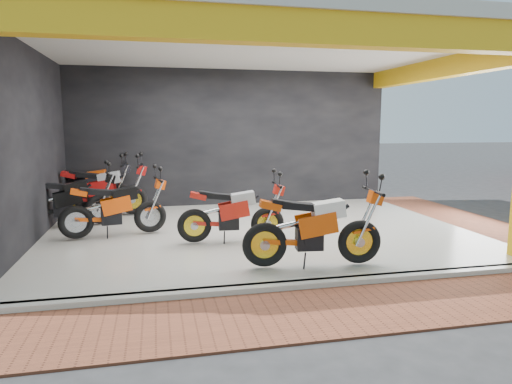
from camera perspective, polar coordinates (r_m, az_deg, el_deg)
The scene contains 16 objects.
ground at distance 7.11m, azimuth 3.81°, elevation -9.13°, with size 80.00×80.00×0.00m, color #2D2D30.
showroom_floor at distance 8.97m, azimuth 0.23°, elevation -5.05°, with size 8.00×6.00×0.10m, color silver.
showroom_ceiling at distance 8.83m, azimuth 0.24°, elevation 17.94°, with size 8.40×6.40×0.20m, color beige.
back_wall at distance 11.77m, azimuth -3.11°, elevation 6.54°, with size 8.20×0.20×3.50m, color black.
left_wall at distance 8.79m, azimuth -26.95°, elevation 4.96°, with size 0.20×6.20×3.50m, color black.
header_beam_front at distance 5.94m, azimuth 7.01°, elevation 19.58°, with size 8.40×0.30×0.40m, color gold.
header_beam_right at distance 10.42m, azimuth 22.96°, elevation 14.18°, with size 0.30×6.40×0.40m, color gold.
floor_kerb at distance 6.18m, azimuth 6.52°, elevation -11.46°, with size 8.00×0.20×0.10m, color silver.
paver_front at distance 5.51m, azimuth 9.23°, elevation -14.44°, with size 9.00×1.40×0.03m, color brown.
paver_right at distance 11.04m, azimuth 25.36°, elevation -3.48°, with size 1.40×7.00×0.03m, color brown.
moto_hero at distance 6.80m, azimuth 12.87°, elevation -3.54°, with size 2.16×0.80×1.32m, color #DC4A09, non-canonical shape.
moto_row_a at distance 8.00m, azimuth 1.45°, elevation -1.94°, with size 1.97×0.73×1.20m, color red, non-canonical shape.
moto_row_b at distance 8.77m, azimuth -13.14°, elevation -1.15°, with size 2.01×0.75×1.23m, color #FF510A, non-canonical shape.
moto_row_c at distance 11.34m, azimuth -16.96°, elevation 1.08°, with size 2.16×0.80×1.32m, color black, non-canonical shape.
moto_row_d at distance 9.81m, azimuth -18.88°, elevation -0.32°, with size 2.04×0.76×1.25m, color black, non-canonical shape.
moto_row_e at distance 10.62m, azimuth -15.23°, elevation 0.77°, with size 2.21×0.82×1.35m, color #B11412, non-canonical shape.
Camera 1 is at (-1.92, -6.50, 2.16)m, focal length 32.00 mm.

